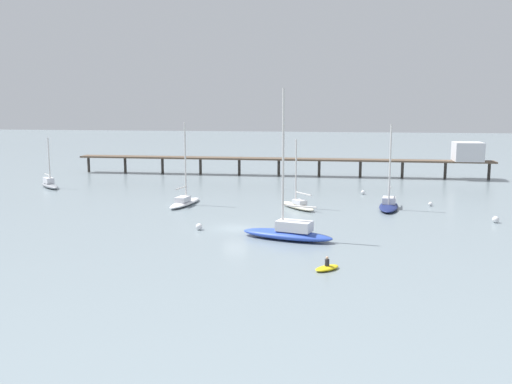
{
  "coord_description": "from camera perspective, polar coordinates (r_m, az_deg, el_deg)",
  "views": [
    {
      "loc": [
        10.86,
        -58.89,
        13.4
      ],
      "look_at": [
        0.0,
        15.55,
        1.5
      ],
      "focal_mm": 40.14,
      "sensor_mm": 36.0,
      "label": 1
    }
  ],
  "objects": [
    {
      "name": "ground_plane",
      "position": [
        61.37,
        -2.1,
        -3.63
      ],
      "size": [
        400.0,
        400.0,
        0.0
      ],
      "primitive_type": "plane",
      "color": "gray"
    },
    {
      "name": "sailboat_blue",
      "position": [
        56.32,
        3.26,
        -3.9
      ],
      "size": [
        9.7,
        5.08,
        14.68
      ],
      "color": "#2D4CB7",
      "rests_on": "ground_plane"
    },
    {
      "name": "mooring_buoy_mid",
      "position": [
        77.61,
        16.99,
        -1.15
      ],
      "size": [
        0.54,
        0.54,
        0.54
      ],
      "primitive_type": "sphere",
      "color": "silver",
      "rests_on": "ground_plane"
    },
    {
      "name": "mooring_buoy_far",
      "position": [
        69.4,
        22.78,
        -2.54
      ],
      "size": [
        0.75,
        0.75,
        0.75
      ],
      "primitive_type": "sphere",
      "color": "silver",
      "rests_on": "ground_plane"
    },
    {
      "name": "sailboat_gray",
      "position": [
        95.58,
        -19.88,
        0.79
      ],
      "size": [
        5.69,
        5.77,
        7.89
      ],
      "color": "gray",
      "rests_on": "ground_plane"
    },
    {
      "name": "sailboat_cream",
      "position": [
        72.61,
        4.16,
        -1.2
      ],
      "size": [
        5.56,
        6.42,
        8.75
      ],
      "color": "beige",
      "rests_on": "ground_plane"
    },
    {
      "name": "pier",
      "position": [
        103.87,
        11.0,
        3.54
      ],
      "size": [
        75.39,
        4.74,
        6.47
      ],
      "color": "brown",
      "rests_on": "ground_plane"
    },
    {
      "name": "dinghy_yellow",
      "position": [
        46.71,
        7.09,
        -7.47
      ],
      "size": [
        2.44,
        2.51,
        1.14
      ],
      "color": "yellow",
      "rests_on": "ground_plane"
    },
    {
      "name": "sailboat_navy",
      "position": [
        74.16,
        13.1,
        -1.17
      ],
      "size": [
        3.27,
        8.03,
        10.66
      ],
      "color": "navy",
      "rests_on": "ground_plane"
    },
    {
      "name": "sailboat_white",
      "position": [
        75.33,
        -7.14,
        -0.84
      ],
      "size": [
        3.24,
        8.36,
        10.77
      ],
      "color": "white",
      "rests_on": "ground_plane"
    },
    {
      "name": "mooring_buoy_inner",
      "position": [
        60.77,
        -5.69,
        -3.46
      ],
      "size": [
        0.7,
        0.7,
        0.7
      ],
      "primitive_type": "sphere",
      "color": "silver",
      "rests_on": "ground_plane"
    },
    {
      "name": "mooring_buoy_near",
      "position": [
        85.06,
        10.61,
        -0.03
      ],
      "size": [
        0.59,
        0.59,
        0.59
      ],
      "primitive_type": "sphere",
      "color": "silver",
      "rests_on": "ground_plane"
    }
  ]
}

